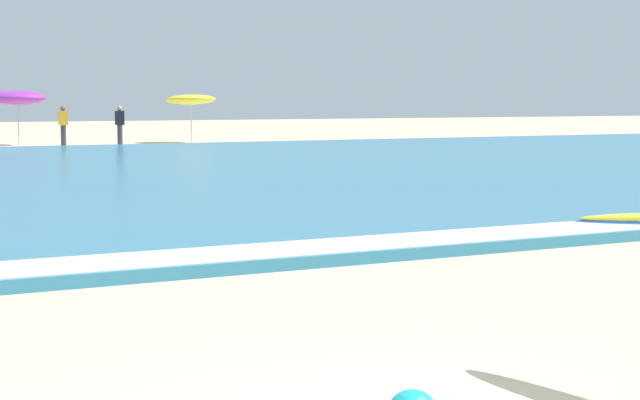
{
  "coord_description": "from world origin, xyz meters",
  "views": [
    {
      "loc": [
        -3.04,
        -4.18,
        1.83
      ],
      "look_at": [
        0.39,
        2.45,
        1.1
      ],
      "focal_mm": 57.86,
      "sensor_mm": 36.0,
      "label": 1
    }
  ],
  "objects_px": {
    "beachgoer_near_row_left": "(63,125)",
    "beachgoer_near_row_mid": "(120,125)",
    "beach_umbrella_3": "(191,100)",
    "beach_umbrella_2": "(18,98)"
  },
  "relations": [
    {
      "from": "beachgoer_near_row_left",
      "to": "beachgoer_near_row_mid",
      "type": "xyz_separation_m",
      "value": [
        2.04,
        -0.51,
        0.0
      ]
    },
    {
      "from": "beach_umbrella_3",
      "to": "beachgoer_near_row_mid",
      "type": "distance_m",
      "value": 4.6
    },
    {
      "from": "beach_umbrella_2",
      "to": "beach_umbrella_3",
      "type": "xyz_separation_m",
      "value": [
        6.97,
        -0.74,
        -0.08
      ]
    },
    {
      "from": "beachgoer_near_row_mid",
      "to": "beachgoer_near_row_left",
      "type": "bearing_deg",
      "value": 165.96
    },
    {
      "from": "beach_umbrella_2",
      "to": "beachgoer_near_row_mid",
      "type": "height_order",
      "value": "beach_umbrella_2"
    },
    {
      "from": "beach_umbrella_3",
      "to": "beachgoer_near_row_left",
      "type": "xyz_separation_m",
      "value": [
        -5.83,
        -1.91,
        -0.96
      ]
    },
    {
      "from": "beach_umbrella_2",
      "to": "beachgoer_near_row_left",
      "type": "height_order",
      "value": "beach_umbrella_2"
    },
    {
      "from": "beach_umbrella_2",
      "to": "beachgoer_near_row_left",
      "type": "relative_size",
      "value": 1.41
    },
    {
      "from": "beach_umbrella_3",
      "to": "beachgoer_near_row_left",
      "type": "distance_m",
      "value": 6.21
    },
    {
      "from": "beachgoer_near_row_mid",
      "to": "beach_umbrella_2",
      "type": "bearing_deg",
      "value": 135.1
    }
  ]
}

